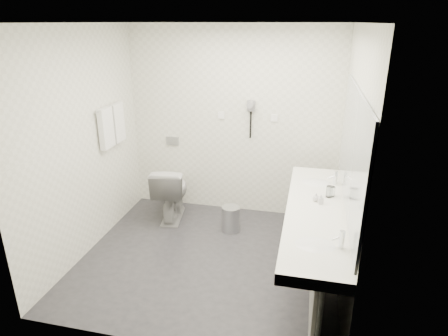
# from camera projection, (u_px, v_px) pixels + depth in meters

# --- Properties ---
(floor) EXTENTS (2.80, 2.80, 0.00)m
(floor) POSITION_uv_depth(u_px,v_px,m) (208.00, 258.00, 4.38)
(floor) COLOR #2C2B30
(floor) RESTS_ON ground
(ceiling) EXTENTS (2.80, 2.80, 0.00)m
(ceiling) POSITION_uv_depth(u_px,v_px,m) (204.00, 23.00, 3.50)
(ceiling) COLOR white
(ceiling) RESTS_ON wall_back
(wall_back) EXTENTS (2.80, 0.00, 2.80)m
(wall_back) POSITION_uv_depth(u_px,v_px,m) (232.00, 123.00, 5.13)
(wall_back) COLOR white
(wall_back) RESTS_ON floor
(wall_front) EXTENTS (2.80, 0.00, 2.80)m
(wall_front) POSITION_uv_depth(u_px,v_px,m) (158.00, 210.00, 2.76)
(wall_front) COLOR white
(wall_front) RESTS_ON floor
(wall_left) EXTENTS (0.00, 2.60, 2.60)m
(wall_left) POSITION_uv_depth(u_px,v_px,m) (83.00, 144.00, 4.23)
(wall_left) COLOR white
(wall_left) RESTS_ON floor
(wall_right) EXTENTS (0.00, 2.60, 2.60)m
(wall_right) POSITION_uv_depth(u_px,v_px,m) (349.00, 164.00, 3.65)
(wall_right) COLOR white
(wall_right) RESTS_ON floor
(vanity_counter) EXTENTS (0.55, 2.20, 0.10)m
(vanity_counter) POSITION_uv_depth(u_px,v_px,m) (315.00, 213.00, 3.68)
(vanity_counter) COLOR white
(vanity_counter) RESTS_ON floor
(vanity_panel) EXTENTS (0.03, 2.15, 0.75)m
(vanity_panel) POSITION_uv_depth(u_px,v_px,m) (314.00, 252.00, 3.83)
(vanity_panel) COLOR gray
(vanity_panel) RESTS_ON floor
(vanity_post_near) EXTENTS (0.06, 0.06, 0.75)m
(vanity_post_near) POSITION_uv_depth(u_px,v_px,m) (317.00, 328.00, 2.87)
(vanity_post_near) COLOR silver
(vanity_post_near) RESTS_ON floor
(vanity_post_far) EXTENTS (0.06, 0.06, 0.75)m
(vanity_post_far) POSITION_uv_depth(u_px,v_px,m) (318.00, 206.00, 4.77)
(vanity_post_far) COLOR silver
(vanity_post_far) RESTS_ON floor
(mirror) EXTENTS (0.02, 2.20, 1.05)m
(mirror) POSITION_uv_depth(u_px,v_px,m) (352.00, 150.00, 3.40)
(mirror) COLOR #B2BCC6
(mirror) RESTS_ON wall_right
(basin_near) EXTENTS (0.40, 0.31, 0.05)m
(basin_near) POSITION_uv_depth(u_px,v_px,m) (315.00, 246.00, 3.08)
(basin_near) COLOR white
(basin_near) RESTS_ON vanity_counter
(basin_far) EXTENTS (0.40, 0.31, 0.05)m
(basin_far) POSITION_uv_depth(u_px,v_px,m) (316.00, 184.00, 4.26)
(basin_far) COLOR white
(basin_far) RESTS_ON vanity_counter
(faucet_near) EXTENTS (0.04, 0.04, 0.15)m
(faucet_near) POSITION_uv_depth(u_px,v_px,m) (342.00, 239.00, 3.00)
(faucet_near) COLOR silver
(faucet_near) RESTS_ON vanity_counter
(faucet_far) EXTENTS (0.04, 0.04, 0.15)m
(faucet_far) POSITION_uv_depth(u_px,v_px,m) (335.00, 178.00, 4.19)
(faucet_far) COLOR silver
(faucet_far) RESTS_ON vanity_counter
(soap_bottle_a) EXTENTS (0.06, 0.06, 0.10)m
(soap_bottle_a) POSITION_uv_depth(u_px,v_px,m) (321.00, 199.00, 3.75)
(soap_bottle_a) COLOR white
(soap_bottle_a) RESTS_ON vanity_counter
(soap_bottle_b) EXTENTS (0.09, 0.09, 0.08)m
(soap_bottle_b) POSITION_uv_depth(u_px,v_px,m) (316.00, 197.00, 3.81)
(soap_bottle_b) COLOR white
(soap_bottle_b) RESTS_ON vanity_counter
(glass_left) EXTENTS (0.06, 0.06, 0.10)m
(glass_left) POSITION_uv_depth(u_px,v_px,m) (332.00, 191.00, 3.91)
(glass_left) COLOR silver
(glass_left) RESTS_ON vanity_counter
(glass_right) EXTENTS (0.07, 0.07, 0.12)m
(glass_right) POSITION_uv_depth(u_px,v_px,m) (329.00, 192.00, 3.89)
(glass_right) COLOR silver
(glass_right) RESTS_ON vanity_counter
(toilet) EXTENTS (0.53, 0.80, 0.75)m
(toilet) POSITION_uv_depth(u_px,v_px,m) (171.00, 192.00, 5.18)
(toilet) COLOR white
(toilet) RESTS_ON floor
(flush_plate) EXTENTS (0.18, 0.02, 0.12)m
(flush_plate) POSITION_uv_depth(u_px,v_px,m) (172.00, 141.00, 5.40)
(flush_plate) COLOR #B2B5BA
(flush_plate) RESTS_ON wall_back
(pedal_bin) EXTENTS (0.27, 0.27, 0.32)m
(pedal_bin) POSITION_uv_depth(u_px,v_px,m) (231.00, 219.00, 4.91)
(pedal_bin) COLOR #B2B5BA
(pedal_bin) RESTS_ON floor
(bin_lid) EXTENTS (0.23, 0.23, 0.02)m
(bin_lid) POSITION_uv_depth(u_px,v_px,m) (231.00, 208.00, 4.85)
(bin_lid) COLOR #B2B5BA
(bin_lid) RESTS_ON pedal_bin
(towel_rail) EXTENTS (0.02, 0.62, 0.02)m
(towel_rail) POSITION_uv_depth(u_px,v_px,m) (109.00, 107.00, 4.62)
(towel_rail) COLOR silver
(towel_rail) RESTS_ON wall_left
(towel_near) EXTENTS (0.07, 0.24, 0.48)m
(towel_near) POSITION_uv_depth(u_px,v_px,m) (106.00, 128.00, 4.57)
(towel_near) COLOR white
(towel_near) RESTS_ON towel_rail
(towel_far) EXTENTS (0.07, 0.24, 0.48)m
(towel_far) POSITION_uv_depth(u_px,v_px,m) (117.00, 123.00, 4.82)
(towel_far) COLOR white
(towel_far) RESTS_ON towel_rail
(dryer_cradle) EXTENTS (0.10, 0.04, 0.14)m
(dryer_cradle) POSITION_uv_depth(u_px,v_px,m) (251.00, 106.00, 4.96)
(dryer_cradle) COLOR gray
(dryer_cradle) RESTS_ON wall_back
(dryer_barrel) EXTENTS (0.08, 0.14, 0.08)m
(dryer_barrel) POSITION_uv_depth(u_px,v_px,m) (250.00, 104.00, 4.88)
(dryer_barrel) COLOR gray
(dryer_barrel) RESTS_ON dryer_cradle
(dryer_cord) EXTENTS (0.02, 0.02, 0.35)m
(dryer_cord) POSITION_uv_depth(u_px,v_px,m) (251.00, 125.00, 5.03)
(dryer_cord) COLOR black
(dryer_cord) RESTS_ON dryer_cradle
(switch_plate_a) EXTENTS (0.09, 0.02, 0.09)m
(switch_plate_a) POSITION_uv_depth(u_px,v_px,m) (221.00, 115.00, 5.11)
(switch_plate_a) COLOR white
(switch_plate_a) RESTS_ON wall_back
(switch_plate_b) EXTENTS (0.09, 0.02, 0.09)m
(switch_plate_b) POSITION_uv_depth(u_px,v_px,m) (274.00, 118.00, 4.96)
(switch_plate_b) COLOR white
(switch_plate_b) RESTS_ON wall_back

